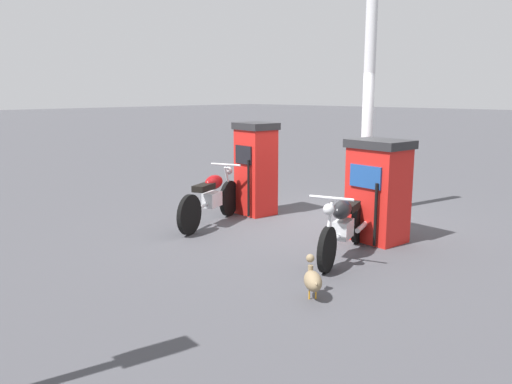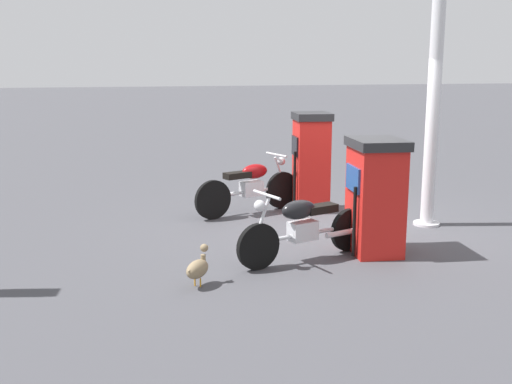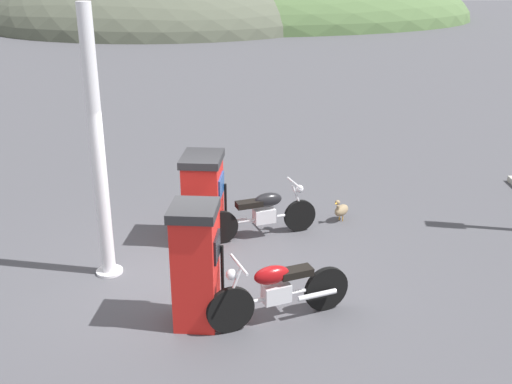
{
  "view_description": "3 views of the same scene",
  "coord_description": "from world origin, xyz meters",
  "px_view_note": "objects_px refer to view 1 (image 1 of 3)",
  "views": [
    {
      "loc": [
        6.73,
        5.11,
        2.18
      ],
      "look_at": [
        1.46,
        0.1,
        0.78
      ],
      "focal_mm": 36.57,
      "sensor_mm": 36.0,
      "label": 1
    },
    {
      "loc": [
        3.51,
        8.37,
        2.43
      ],
      "look_at": [
        1.42,
        0.3,
        0.69
      ],
      "focal_mm": 43.19,
      "sensor_mm": 36.0,
      "label": 2
    },
    {
      "loc": [
        0.53,
        -8.11,
        4.48
      ],
      "look_at": [
        0.9,
        0.4,
        1.18
      ],
      "focal_mm": 42.79,
      "sensor_mm": 36.0,
      "label": 3
    }
  ],
  "objects_px": {
    "motorcycle_near_pump": "(211,197)",
    "wandering_duck": "(313,280)",
    "motorcycle_far_pump": "(344,225)",
    "fuel_pump_far": "(378,190)",
    "canopy_support_pole": "(368,108)",
    "fuel_pump_near": "(256,168)"
  },
  "relations": [
    {
      "from": "fuel_pump_near",
      "to": "fuel_pump_far",
      "type": "xyz_separation_m",
      "value": [
        -0.0,
        2.47,
        -0.07
      ]
    },
    {
      "from": "motorcycle_near_pump",
      "to": "wandering_duck",
      "type": "height_order",
      "value": "motorcycle_near_pump"
    },
    {
      "from": "fuel_pump_near",
      "to": "canopy_support_pole",
      "type": "relative_size",
      "value": 0.42
    },
    {
      "from": "motorcycle_near_pump",
      "to": "motorcycle_far_pump",
      "type": "xyz_separation_m",
      "value": [
        -0.05,
        2.59,
        -0.02
      ]
    },
    {
      "from": "fuel_pump_near",
      "to": "wandering_duck",
      "type": "distance_m",
      "value": 4.04
    },
    {
      "from": "fuel_pump_near",
      "to": "motorcycle_near_pump",
      "type": "relative_size",
      "value": 0.86
    },
    {
      "from": "motorcycle_far_pump",
      "to": "motorcycle_near_pump",
      "type": "bearing_deg",
      "value": -88.9
    },
    {
      "from": "fuel_pump_near",
      "to": "wandering_duck",
      "type": "xyz_separation_m",
      "value": [
        2.44,
        3.16,
        -0.62
      ]
    },
    {
      "from": "wandering_duck",
      "to": "motorcycle_far_pump",
      "type": "bearing_deg",
      "value": -157.6
    },
    {
      "from": "canopy_support_pole",
      "to": "motorcycle_near_pump",
      "type": "bearing_deg",
      "value": -30.02
    },
    {
      "from": "fuel_pump_near",
      "to": "motorcycle_near_pump",
      "type": "distance_m",
      "value": 1.11
    },
    {
      "from": "motorcycle_near_pump",
      "to": "motorcycle_far_pump",
      "type": "relative_size",
      "value": 0.99
    },
    {
      "from": "fuel_pump_far",
      "to": "motorcycle_far_pump",
      "type": "bearing_deg",
      "value": 5.1
    },
    {
      "from": "fuel_pump_near",
      "to": "motorcycle_near_pump",
      "type": "bearing_deg",
      "value": -1.38
    },
    {
      "from": "fuel_pump_far",
      "to": "motorcycle_near_pump",
      "type": "height_order",
      "value": "fuel_pump_far"
    },
    {
      "from": "fuel_pump_near",
      "to": "wandering_duck",
      "type": "relative_size",
      "value": 3.64
    },
    {
      "from": "motorcycle_near_pump",
      "to": "wandering_duck",
      "type": "distance_m",
      "value": 3.48
    },
    {
      "from": "motorcycle_far_pump",
      "to": "canopy_support_pole",
      "type": "bearing_deg",
      "value": -153.9
    },
    {
      "from": "fuel_pump_far",
      "to": "canopy_support_pole",
      "type": "bearing_deg",
      "value": -142.27
    },
    {
      "from": "wandering_duck",
      "to": "canopy_support_pole",
      "type": "height_order",
      "value": "canopy_support_pole"
    },
    {
      "from": "fuel_pump_far",
      "to": "motorcycle_near_pump",
      "type": "distance_m",
      "value": 2.73
    },
    {
      "from": "fuel_pump_far",
      "to": "motorcycle_far_pump",
      "type": "xyz_separation_m",
      "value": [
        0.99,
        0.09,
        -0.32
      ]
    }
  ]
}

